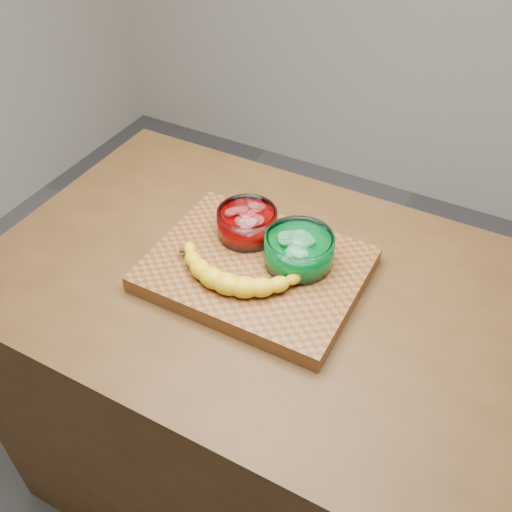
% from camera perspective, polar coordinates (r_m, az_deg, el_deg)
% --- Properties ---
extents(ground, '(3.50, 3.50, 0.00)m').
position_cam_1_polar(ground, '(1.99, 0.00, -20.80)').
color(ground, '#4E4E52').
rests_on(ground, ground).
extents(counter, '(1.20, 0.80, 0.90)m').
position_cam_1_polar(counter, '(1.60, 0.00, -13.56)').
color(counter, '#4F3217').
rests_on(counter, ground).
extents(cutting_board, '(0.45, 0.35, 0.04)m').
position_cam_1_polar(cutting_board, '(1.24, 0.00, -1.36)').
color(cutting_board, brown).
rests_on(cutting_board, counter).
extents(bowl_red, '(0.14, 0.14, 0.06)m').
position_cam_1_polar(bowl_red, '(1.28, -0.89, 3.32)').
color(bowl_red, white).
rests_on(bowl_red, cutting_board).
extents(bowl_green, '(0.15, 0.15, 0.07)m').
position_cam_1_polar(bowl_green, '(1.21, 4.31, 0.59)').
color(bowl_green, white).
rests_on(bowl_green, cutting_board).
extents(banana, '(0.30, 0.15, 0.04)m').
position_cam_1_polar(banana, '(1.18, -2.24, -1.53)').
color(banana, gold).
rests_on(banana, cutting_board).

